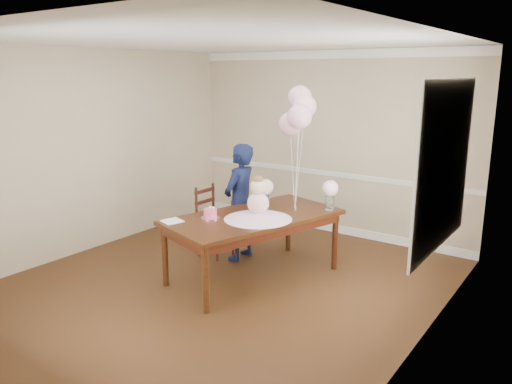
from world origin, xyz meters
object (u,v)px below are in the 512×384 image
at_px(birthday_cake, 210,213).
at_px(dining_chair_seat, 216,225).
at_px(dining_table_top, 253,217).
at_px(woman, 240,202).

bearing_deg(birthday_cake, dining_chair_seat, 126.50).
relative_size(dining_table_top, birthday_cake, 13.33).
xyz_separation_m(birthday_cake, woman, (-0.17, 0.78, -0.07)).
distance_m(birthday_cake, dining_chair_seat, 0.96).
bearing_deg(woman, dining_chair_seat, -80.40).
relative_size(birthday_cake, woman, 0.10).
height_order(birthday_cake, woman, woman).
bearing_deg(birthday_cake, dining_table_top, 49.66).
height_order(dining_table_top, birthday_cake, birthday_cake).
xyz_separation_m(birthday_cake, dining_chair_seat, (-0.51, 0.69, -0.41)).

